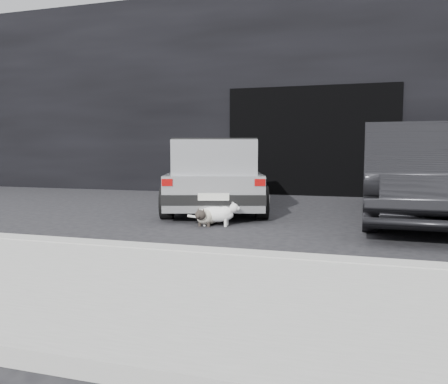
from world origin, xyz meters
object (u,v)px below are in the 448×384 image
(second_car, at_px, (418,170))
(cat_siamese, at_px, (208,216))
(cat_white, at_px, (218,214))
(silver_hatchback, at_px, (216,171))

(second_car, height_order, cat_siamese, second_car)
(second_car, bearing_deg, cat_white, -151.57)
(cat_siamese, bearing_deg, cat_white, -168.74)
(silver_hatchback, relative_size, cat_white, 4.91)
(second_car, relative_size, cat_siamese, 5.64)
(silver_hatchback, bearing_deg, second_car, -19.90)
(cat_siamese, distance_m, cat_white, 0.17)
(cat_siamese, bearing_deg, second_car, -146.57)
(cat_siamese, height_order, cat_white, cat_white)
(silver_hatchback, relative_size, second_car, 0.80)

